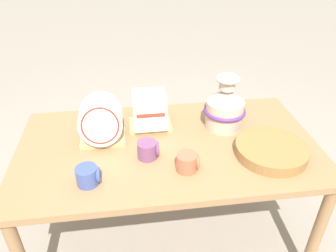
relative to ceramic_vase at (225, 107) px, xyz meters
The scene contains 9 objects.
ground_plane 0.87m from the ceramic_vase, 157.99° to the right, with size 14.00×14.00×0.00m, color gray.
display_table 0.40m from the ceramic_vase, 157.99° to the right, with size 1.50×0.81×0.67m.
ceramic_vase is the anchor object (origin of this frame).
dish_rack_round_plates 0.65m from the ceramic_vase, behind, with size 0.22×0.20×0.23m.
dish_rack_square_plates 0.40m from the ceramic_vase, behind, with size 0.22×0.19×0.19m.
wicker_charger_stack 0.33m from the ceramic_vase, 60.76° to the right, with size 0.34×0.34×0.05m.
mug_plum_glaze 0.49m from the ceramic_vase, 153.08° to the right, with size 0.10×0.09×0.08m.
mug_cobalt_glaze 0.79m from the ceramic_vase, 152.29° to the right, with size 0.10×0.09×0.08m.
mug_terracotta_glaze 0.43m from the ceramic_vase, 128.10° to the right, with size 0.10×0.09×0.08m.
Camera 1 is at (-0.18, -1.32, 1.64)m, focal length 35.00 mm.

